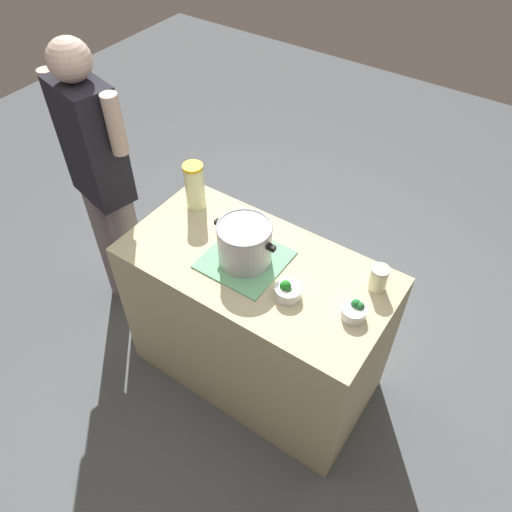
# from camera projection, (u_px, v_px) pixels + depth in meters

# --- Properties ---
(ground_plane) EXTENTS (8.00, 8.00, 0.00)m
(ground_plane) POSITION_uv_depth(u_px,v_px,m) (256.00, 369.00, 2.97)
(ground_plane) COLOR #53585B
(counter_slab) EXTENTS (1.29, 0.65, 0.91)m
(counter_slab) POSITION_uv_depth(u_px,v_px,m) (256.00, 323.00, 2.64)
(counter_slab) COLOR #BBB086
(counter_slab) RESTS_ON ground_plane
(dish_cloth) EXTENTS (0.36, 0.36, 0.01)m
(dish_cloth) POSITION_uv_depth(u_px,v_px,m) (245.00, 259.00, 2.33)
(dish_cloth) COLOR #6FBC86
(dish_cloth) RESTS_ON counter_slab
(cooking_pot) EXTENTS (0.32, 0.25, 0.20)m
(cooking_pot) POSITION_uv_depth(u_px,v_px,m) (245.00, 243.00, 2.25)
(cooking_pot) COLOR #B7B7BC
(cooking_pot) RESTS_ON dish_cloth
(lemonade_pitcher) EXTENTS (0.10, 0.10, 0.25)m
(lemonade_pitcher) POSITION_uv_depth(u_px,v_px,m) (195.00, 186.00, 2.51)
(lemonade_pitcher) COLOR beige
(lemonade_pitcher) RESTS_ON counter_slab
(mason_jar) EXTENTS (0.08, 0.08, 0.12)m
(mason_jar) POSITION_uv_depth(u_px,v_px,m) (378.00, 278.00, 2.17)
(mason_jar) COLOR beige
(mason_jar) RESTS_ON counter_slab
(broccoli_bowl_front) EXTENTS (0.10, 0.10, 0.08)m
(broccoli_bowl_front) POSITION_uv_depth(u_px,v_px,m) (354.00, 311.00, 2.08)
(broccoli_bowl_front) COLOR silver
(broccoli_bowl_front) RESTS_ON counter_slab
(broccoli_bowl_center) EXTENTS (0.12, 0.12, 0.09)m
(broccoli_bowl_center) POSITION_uv_depth(u_px,v_px,m) (288.00, 291.00, 2.16)
(broccoli_bowl_center) COLOR silver
(broccoli_bowl_center) RESTS_ON counter_slab
(person_cook) EXTENTS (0.50, 0.27, 1.72)m
(person_cook) POSITION_uv_depth(u_px,v_px,m) (103.00, 182.00, 2.67)
(person_cook) COLOR slate
(person_cook) RESTS_ON ground_plane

